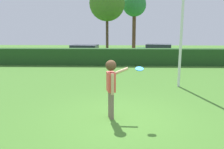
{
  "coord_description": "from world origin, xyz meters",
  "views": [
    {
      "loc": [
        -0.06,
        -6.75,
        2.71
      ],
      "look_at": [
        -0.29,
        1.07,
        1.15
      ],
      "focal_mm": 37.87,
      "sensor_mm": 36.0,
      "label": 1
    }
  ],
  "objects_px": {
    "frisbee": "(139,69)",
    "parked_car_blue": "(85,51)",
    "person": "(111,82)",
    "oak_tree": "(134,6)",
    "maple_tree": "(107,3)",
    "parked_car_green": "(159,50)",
    "lamppost": "(183,8)"
  },
  "relations": [
    {
      "from": "oak_tree",
      "to": "maple_tree",
      "type": "bearing_deg",
      "value": -132.77
    },
    {
      "from": "lamppost",
      "to": "maple_tree",
      "type": "height_order",
      "value": "maple_tree"
    },
    {
      "from": "lamppost",
      "to": "maple_tree",
      "type": "distance_m",
      "value": 13.63
    },
    {
      "from": "parked_car_green",
      "to": "lamppost",
      "type": "bearing_deg",
      "value": -94.17
    },
    {
      "from": "lamppost",
      "to": "parked_car_blue",
      "type": "relative_size",
      "value": 1.47
    },
    {
      "from": "frisbee",
      "to": "parked_car_green",
      "type": "relative_size",
      "value": 0.05
    },
    {
      "from": "frisbee",
      "to": "parked_car_blue",
      "type": "height_order",
      "value": "frisbee"
    },
    {
      "from": "frisbee",
      "to": "maple_tree",
      "type": "distance_m",
      "value": 17.5
    },
    {
      "from": "person",
      "to": "oak_tree",
      "type": "relative_size",
      "value": 0.28
    },
    {
      "from": "parked_car_blue",
      "to": "parked_car_green",
      "type": "relative_size",
      "value": 0.98
    },
    {
      "from": "person",
      "to": "lamppost",
      "type": "distance_m",
      "value": 5.57
    },
    {
      "from": "parked_car_green",
      "to": "maple_tree",
      "type": "distance_m",
      "value": 6.84
    },
    {
      "from": "oak_tree",
      "to": "person",
      "type": "bearing_deg",
      "value": -95.32
    },
    {
      "from": "parked_car_green",
      "to": "maple_tree",
      "type": "bearing_deg",
      "value": 153.92
    },
    {
      "from": "maple_tree",
      "to": "oak_tree",
      "type": "xyz_separation_m",
      "value": [
        2.84,
        3.07,
        0.03
      ]
    },
    {
      "from": "frisbee",
      "to": "oak_tree",
      "type": "bearing_deg",
      "value": 87.01
    },
    {
      "from": "parked_car_blue",
      "to": "parked_car_green",
      "type": "bearing_deg",
      "value": 9.98
    },
    {
      "from": "maple_tree",
      "to": "lamppost",
      "type": "bearing_deg",
      "value": -72.87
    },
    {
      "from": "oak_tree",
      "to": "lamppost",
      "type": "bearing_deg",
      "value": -85.91
    },
    {
      "from": "parked_car_blue",
      "to": "parked_car_green",
      "type": "xyz_separation_m",
      "value": [
        6.55,
        1.15,
        0.0
      ]
    },
    {
      "from": "parked_car_blue",
      "to": "maple_tree",
      "type": "bearing_deg",
      "value": 62.89
    },
    {
      "from": "person",
      "to": "parked_car_blue",
      "type": "distance_m",
      "value": 13.75
    },
    {
      "from": "person",
      "to": "oak_tree",
      "type": "bearing_deg",
      "value": 84.68
    },
    {
      "from": "person",
      "to": "frisbee",
      "type": "xyz_separation_m",
      "value": [
        0.81,
        -0.11,
        0.42
      ]
    },
    {
      "from": "frisbee",
      "to": "parked_car_blue",
      "type": "xyz_separation_m",
      "value": [
        -3.58,
        13.57,
        -0.86
      ]
    },
    {
      "from": "person",
      "to": "maple_tree",
      "type": "distance_m",
      "value": 17.42
    },
    {
      "from": "parked_car_green",
      "to": "frisbee",
      "type": "bearing_deg",
      "value": -101.4
    },
    {
      "from": "person",
      "to": "lamppost",
      "type": "relative_size",
      "value": 0.28
    },
    {
      "from": "person",
      "to": "oak_tree",
      "type": "height_order",
      "value": "oak_tree"
    },
    {
      "from": "person",
      "to": "parked_car_blue",
      "type": "height_order",
      "value": "person"
    },
    {
      "from": "lamppost",
      "to": "parked_car_green",
      "type": "distance_m",
      "value": 11.02
    },
    {
      "from": "person",
      "to": "lamppost",
      "type": "xyz_separation_m",
      "value": [
        3.01,
        4.01,
        2.42
      ]
    }
  ]
}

